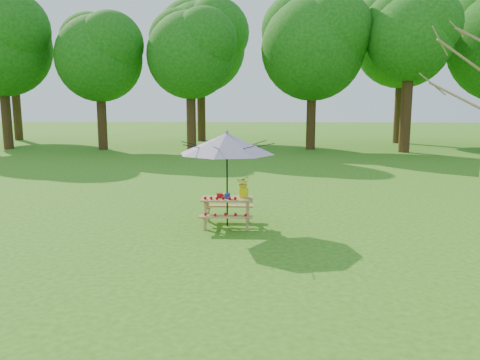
{
  "coord_description": "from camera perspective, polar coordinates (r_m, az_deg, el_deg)",
  "views": [
    {
      "loc": [
        -2.55,
        -6.9,
        2.9
      ],
      "look_at": [
        -3.05,
        3.76,
        1.1
      ],
      "focal_mm": 35.0,
      "sensor_mm": 36.0,
      "label": 1
    }
  ],
  "objects": [
    {
      "name": "patio_umbrella",
      "position": [
        10.73,
        -1.61,
        4.49
      ],
      "size": [
        2.59,
        2.59,
        2.25
      ],
      "color": "black",
      "rests_on": "ground"
    },
    {
      "name": "tomatoes_row",
      "position": [
        10.75,
        -2.44,
        -2.22
      ],
      "size": [
        0.77,
        0.13,
        0.07
      ],
      "primitive_type": null,
      "color": "#BF0609",
      "rests_on": "picnic_table"
    },
    {
      "name": "flower_bucket",
      "position": [
        10.96,
        0.44,
        -0.7
      ],
      "size": [
        0.33,
        0.29,
        0.51
      ],
      "color": "#E3E50C",
      "rests_on": "picnic_table"
    },
    {
      "name": "ground",
      "position": [
        7.9,
        21.86,
        -12.66
      ],
      "size": [
        120.0,
        120.0,
        0.0
      ],
      "primitive_type": "plane",
      "color": "#2E6A14",
      "rests_on": "ground"
    },
    {
      "name": "treeline",
      "position": [
        29.45,
        8.07,
        19.45
      ],
      "size": [
        60.0,
        12.0,
        16.0
      ],
      "primitive_type": null,
      "color": "#15500D",
      "rests_on": "ground"
    },
    {
      "name": "produce_bins",
      "position": [
        10.95,
        -1.92,
        -1.89
      ],
      "size": [
        0.33,
        0.4,
        0.13
      ],
      "color": "#B30E18",
      "rests_on": "picnic_table"
    },
    {
      "name": "picnic_table",
      "position": [
        10.99,
        -1.57,
        -3.97
      ],
      "size": [
        1.2,
        1.32,
        0.67
      ],
      "color": "#A78A4B",
      "rests_on": "ground"
    }
  ]
}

